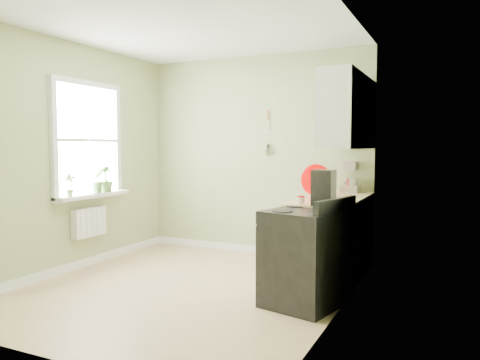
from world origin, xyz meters
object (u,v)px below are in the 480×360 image
at_px(stove, 306,257).
at_px(stand_mixer, 352,178).
at_px(kettle, 324,185).
at_px(coffee_maker, 323,188).

distance_m(stove, stand_mixer, 1.81).
distance_m(stand_mixer, kettle, 0.39).
bearing_deg(kettle, stove, -81.01).
relative_size(stove, kettle, 5.36).
xyz_separation_m(stove, stand_mixer, (0.06, 1.69, 0.64)).
bearing_deg(coffee_maker, kettle, 105.01).
bearing_deg(coffee_maker, stove, -110.10).
xyz_separation_m(stand_mixer, kettle, (-0.29, -0.25, -0.08)).
xyz_separation_m(kettle, coffee_maker, (0.32, -1.19, 0.07)).
height_order(stove, coffee_maker, coffee_maker).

